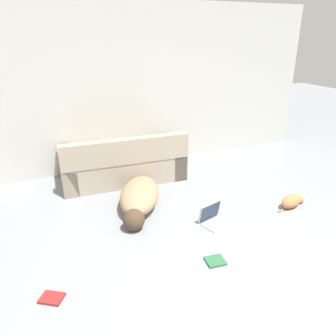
{
  "coord_description": "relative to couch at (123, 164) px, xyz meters",
  "views": [
    {
      "loc": [
        -1.58,
        -1.4,
        2.08
      ],
      "look_at": [
        -0.15,
        1.88,
        0.6
      ],
      "focal_mm": 35.0,
      "sensor_mm": 36.0,
      "label": 1
    }
  ],
  "objects": [
    {
      "name": "laptop_open",
      "position": [
        0.62,
        -1.61,
        -0.17
      ],
      "size": [
        0.38,
        0.34,
        0.23
      ],
      "rotation": [
        0.0,
        0.0,
        0.27
      ],
      "color": "#B7B7BC",
      "rests_on": "ground_plane"
    },
    {
      "name": "cat",
      "position": [
        1.75,
        -1.69,
        -0.17
      ],
      "size": [
        0.5,
        0.23,
        0.17
      ],
      "rotation": [
        0.0,
        0.0,
        0.21
      ],
      "color": "#BC7A47",
      "rests_on": "ground_plane"
    },
    {
      "name": "book_green",
      "position": [
        0.26,
        -2.25,
        -0.24
      ],
      "size": [
        0.2,
        0.18,
        0.02
      ],
      "rotation": [
        0.0,
        0.0,
        -0.11
      ],
      "color": "#2D663D",
      "rests_on": "ground_plane"
    },
    {
      "name": "ground_plane",
      "position": [
        0.38,
        -3.06,
        -0.25
      ],
      "size": [
        20.0,
        20.0,
        0.0
      ],
      "primitive_type": "plane",
      "color": "gray"
    },
    {
      "name": "couch",
      "position": [
        0.0,
        0.0,
        0.0
      ],
      "size": [
        1.85,
        0.91,
        0.74
      ],
      "rotation": [
        0.0,
        0.0,
        3.09
      ],
      "color": "tan",
      "rests_on": "ground_plane"
    },
    {
      "name": "book_red",
      "position": [
        -1.26,
        -2.12,
        -0.24
      ],
      "size": [
        0.24,
        0.22,
        0.02
      ],
      "rotation": [
        0.0,
        0.0,
        -0.59
      ],
      "color": "maroon",
      "rests_on": "ground_plane"
    },
    {
      "name": "wall_back",
      "position": [
        0.38,
        0.56,
        1.03
      ],
      "size": [
        6.49,
        0.06,
        2.55
      ],
      "color": "beige",
      "rests_on": "ground_plane"
    },
    {
      "name": "dog",
      "position": [
        -0.06,
        -0.93,
        -0.1
      ],
      "size": [
        0.86,
        1.35,
        0.31
      ],
      "rotation": [
        0.0,
        0.0,
        4.26
      ],
      "color": "#A38460",
      "rests_on": "ground_plane"
    }
  ]
}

